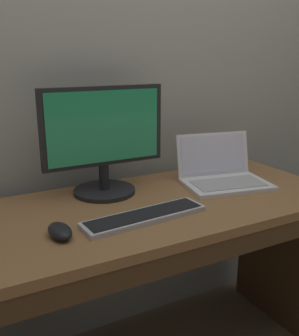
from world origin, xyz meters
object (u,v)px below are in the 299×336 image
(external_monitor, at_px, (104,141))
(wired_keyboard, at_px, (145,216))
(laptop_white, at_px, (222,175))
(computer_mouse, at_px, (60,231))

(external_monitor, height_order, wired_keyboard, external_monitor)
(external_monitor, bearing_deg, laptop_white, -13.12)
(laptop_white, relative_size, external_monitor, 0.81)
(laptop_white, bearing_deg, wired_keyboard, -159.14)
(laptop_white, height_order, external_monitor, external_monitor)
(laptop_white, relative_size, computer_mouse, 3.29)
(laptop_white, relative_size, wired_keyboard, 0.87)
(external_monitor, distance_m, wired_keyboard, 0.37)
(laptop_white, bearing_deg, external_monitor, 166.88)
(external_monitor, relative_size, wired_keyboard, 1.08)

